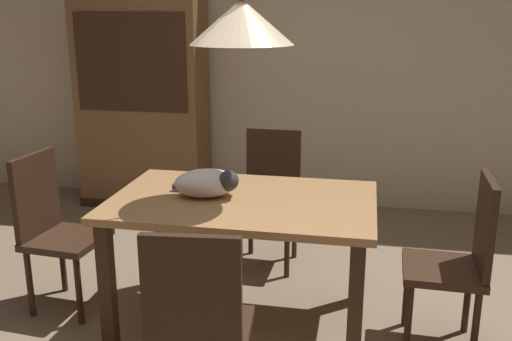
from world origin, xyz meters
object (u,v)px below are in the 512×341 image
chair_near_front (198,324)px  chair_far_back (271,191)px  pendant_lamp (242,21)px  chair_left_side (54,225)px  cat_sleeping (208,183)px  chair_right_side (460,257)px  dining_table (243,216)px  hutch_bookcase (143,107)px

chair_near_front → chair_far_back: same height
chair_far_back → pendant_lamp: bearing=-90.1°
chair_left_side → chair_far_back: 1.43m
chair_near_front → cat_sleeping: bearing=102.6°
chair_right_side → cat_sleeping: chair_right_side is taller
dining_table → cat_sleeping: size_ratio=3.46×
chair_right_side → hutch_bookcase: hutch_bookcase is taller
chair_far_back → pendant_lamp: 1.45m
chair_left_side → chair_near_front: size_ratio=1.00×
chair_left_side → cat_sleeping: size_ratio=2.30×
chair_near_front → chair_far_back: bearing=90.2°
chair_far_back → cat_sleeping: bearing=-102.1°
chair_left_side → chair_near_front: 1.44m
chair_far_back → chair_right_side: bearing=-38.0°
chair_left_side → pendant_lamp: pendant_lamp is taller
pendant_lamp → hutch_bookcase: pendant_lamp is taller
dining_table → chair_near_front: 0.89m
dining_table → chair_far_back: 0.89m
chair_left_side → pendant_lamp: (1.13, -0.01, 1.15)m
chair_right_side → chair_near_front: bearing=-142.0°
cat_sleeping → pendant_lamp: bearing=2.2°
chair_right_side → pendant_lamp: (-1.13, 0.00, 1.15)m
chair_near_front → chair_left_side: bearing=142.1°
cat_sleeping → pendant_lamp: 0.86m
chair_right_side → hutch_bookcase: size_ratio=0.50×
dining_table → chair_far_back: (0.00, 0.88, -0.14)m
pendant_lamp → hutch_bookcase: (-1.32, 1.91, -0.77)m
chair_right_side → hutch_bookcase: 3.13m
chair_far_back → hutch_bookcase: 1.72m
chair_right_side → pendant_lamp: size_ratio=0.72×
dining_table → chair_near_front: size_ratio=1.51×
dining_table → cat_sleeping: cat_sleeping is taller
chair_right_side → cat_sleeping: size_ratio=2.30×
chair_right_side → chair_far_back: 1.43m
cat_sleeping → hutch_bookcase: size_ratio=0.22×
dining_table → hutch_bookcase: 2.34m
cat_sleeping → pendant_lamp: size_ratio=0.31×
chair_near_front → chair_right_side: same height
dining_table → pendant_lamp: pendant_lamp is taller
chair_near_front → hutch_bookcase: 3.11m
dining_table → cat_sleeping: bearing=-177.8°
pendant_lamp → chair_near_front: bearing=-89.5°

